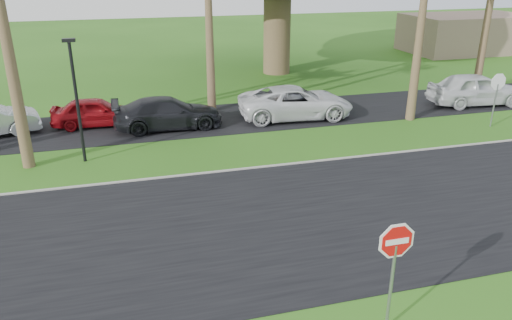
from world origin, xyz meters
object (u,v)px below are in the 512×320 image
object	(u,v)px
stop_sign_far	(497,89)
car_pickup	(476,89)
stop_sign_near	(395,255)
car_dark	(168,113)
car_minivan	(296,103)
car_red	(95,112)

from	to	relation	value
stop_sign_far	car_pickup	xyz separation A→B (m)	(1.67, 3.39, -0.93)
stop_sign_near	car_dark	size ratio (longest dim) A/B	0.54
stop_sign_near	car_dark	bearing A→B (deg)	101.35
stop_sign_near	car_dark	world-z (taller)	stop_sign_near
car_minivan	car_red	bearing A→B (deg)	86.79
car_dark	stop_sign_near	bearing A→B (deg)	-169.15
car_red	car_pickup	bearing A→B (deg)	-91.28
stop_sign_far	car_red	xyz separation A→B (m)	(-17.65, 4.94, -1.11)
stop_sign_far	car_minivan	xyz separation A→B (m)	(-8.30, 3.69, -1.01)
stop_sign_far	stop_sign_near	bearing A→B (deg)	43.73
car_minivan	car_dark	bearing A→B (deg)	94.28
stop_sign_near	car_red	world-z (taller)	stop_sign_near
stop_sign_near	car_dark	xyz separation A→B (m)	(-2.95, 14.70, -1.06)
car_red	car_minivan	distance (m)	9.44
car_red	car_dark	world-z (taller)	car_dark
stop_sign_far	car_red	bearing A→B (deg)	-15.62
stop_sign_far	car_dark	distance (m)	14.95
car_red	car_minivan	size ratio (longest dim) A/B	0.71
stop_sign_far	car_minivan	size ratio (longest dim) A/B	0.47
car_red	stop_sign_far	bearing A→B (deg)	-102.32
car_red	car_dark	size ratio (longest dim) A/B	0.80
stop_sign_near	car_pickup	size ratio (longest dim) A/B	0.53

